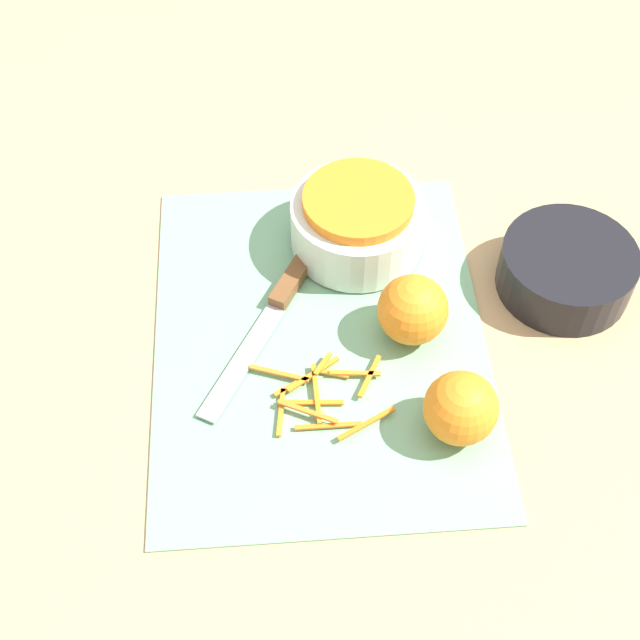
{
  "coord_description": "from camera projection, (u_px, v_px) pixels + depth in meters",
  "views": [
    {
      "loc": [
        0.58,
        -0.04,
        0.8
      ],
      "look_at": [
        0.0,
        0.0,
        0.04
      ],
      "focal_mm": 50.0,
      "sensor_mm": 36.0,
      "label": 1
    }
  ],
  "objects": [
    {
      "name": "bowl_speckled",
      "position": [
        357.0,
        221.0,
        1.03
      ],
      "size": [
        0.16,
        0.16,
        0.08
      ],
      "color": "silver",
      "rests_on": "cutting_board"
    },
    {
      "name": "bowl_dark",
      "position": [
        566.0,
        269.0,
        1.01
      ],
      "size": [
        0.15,
        0.15,
        0.06
      ],
      "color": "black",
      "rests_on": "ground_plane"
    },
    {
      "name": "cutting_board",
      "position": [
        320.0,
        338.0,
        0.98
      ],
      "size": [
        0.47,
        0.36,
        0.01
      ],
      "color": "#75AD84",
      "rests_on": "ground_plane"
    },
    {
      "name": "peel_pile",
      "position": [
        321.0,
        393.0,
        0.93
      ],
      "size": [
        0.11,
        0.15,
        0.01
      ],
      "color": "orange",
      "rests_on": "cutting_board"
    },
    {
      "name": "ground_plane",
      "position": [
        320.0,
        340.0,
        0.98
      ],
      "size": [
        4.0,
        4.0,
        0.0
      ],
      "primitive_type": "plane",
      "color": "tan"
    },
    {
      "name": "knife",
      "position": [
        286.0,
        291.0,
        1.01
      ],
      "size": [
        0.25,
        0.15,
        0.02
      ],
      "rotation": [
        0.0,
        0.0,
        -0.52
      ],
      "color": "brown",
      "rests_on": "cutting_board"
    },
    {
      "name": "orange_left",
      "position": [
        461.0,
        408.0,
        0.88
      ],
      "size": [
        0.08,
        0.08,
        0.08
      ],
      "color": "orange",
      "rests_on": "cutting_board"
    },
    {
      "name": "orange_right",
      "position": [
        413.0,
        310.0,
        0.95
      ],
      "size": [
        0.08,
        0.08,
        0.08
      ],
      "color": "orange",
      "rests_on": "cutting_board"
    }
  ]
}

